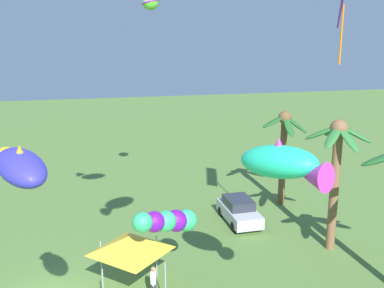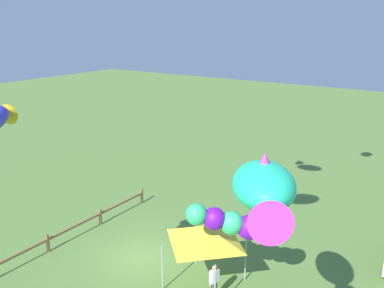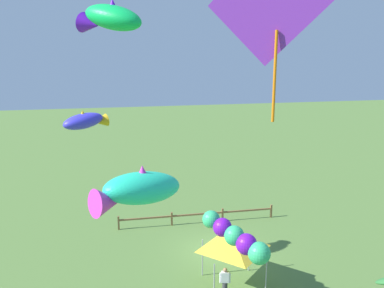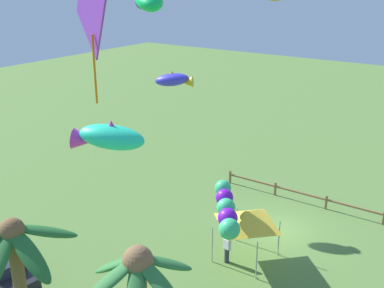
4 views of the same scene
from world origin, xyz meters
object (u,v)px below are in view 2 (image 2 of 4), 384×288
festival_tent (205,234)px  kite_fish_6 (264,188)px  spectator_0 (214,282)px  kite_tube_5 (236,224)px

festival_tent → kite_fish_6: kite_fish_6 is taller
festival_tent → kite_fish_6: (4.95, 4.76, 4.81)m
festival_tent → spectator_0: bearing=53.5°
kite_tube_5 → kite_fish_6: 6.75m
spectator_0 → kite_fish_6: 8.68m
spectator_0 → kite_tube_5: 2.82m
festival_tent → kite_tube_5: size_ratio=0.92×
spectator_0 → kite_fish_6: (4.30, 3.88, 6.47)m
kite_tube_5 → spectator_0: bearing=-65.9°
spectator_0 → kite_tube_5: bearing=114.1°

